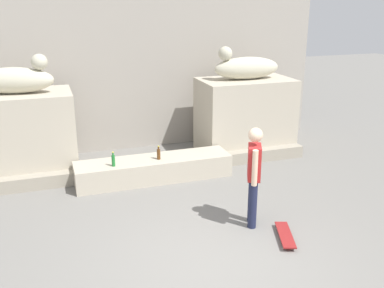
{
  "coord_description": "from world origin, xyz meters",
  "views": [
    {
      "loc": [
        -1.98,
        -5.06,
        3.57
      ],
      "look_at": [
        0.43,
        2.01,
        1.1
      ],
      "focal_mm": 41.18,
      "sensor_mm": 36.0,
      "label": 1
    }
  ],
  "objects_px": {
    "skateboard": "(285,235)",
    "skater": "(254,173)",
    "statue_reclining_right": "(245,67)",
    "bottle_brown": "(159,154)",
    "bottle_green": "(113,160)",
    "statue_reclining_left": "(14,79)"
  },
  "relations": [
    {
      "from": "skateboard",
      "to": "skater",
      "type": "bearing_deg",
      "value": -133.85
    },
    {
      "from": "statue_reclining_right",
      "to": "skater",
      "type": "xyz_separation_m",
      "value": [
        -1.45,
        -3.48,
        -1.13
      ]
    },
    {
      "from": "statue_reclining_right",
      "to": "bottle_brown",
      "type": "bearing_deg",
      "value": 26.07
    },
    {
      "from": "bottle_brown",
      "to": "bottle_green",
      "type": "distance_m",
      "value": 0.94
    },
    {
      "from": "statue_reclining_left",
      "to": "skateboard",
      "type": "relative_size",
      "value": 2.05
    },
    {
      "from": "skateboard",
      "to": "bottle_brown",
      "type": "xyz_separation_m",
      "value": [
        -1.26,
        2.91,
        0.51
      ]
    },
    {
      "from": "skateboard",
      "to": "statue_reclining_left",
      "type": "bearing_deg",
      "value": -116.61
    },
    {
      "from": "statue_reclining_right",
      "to": "bottle_brown",
      "type": "height_order",
      "value": "statue_reclining_right"
    },
    {
      "from": "bottle_green",
      "to": "bottle_brown",
      "type": "bearing_deg",
      "value": 5.8
    },
    {
      "from": "statue_reclining_left",
      "to": "bottle_green",
      "type": "xyz_separation_m",
      "value": [
        1.68,
        -1.24,
        -1.48
      ]
    },
    {
      "from": "skater",
      "to": "bottle_green",
      "type": "xyz_separation_m",
      "value": [
        -1.91,
        2.23,
        -0.34
      ]
    },
    {
      "from": "skateboard",
      "to": "bottle_green",
      "type": "xyz_separation_m",
      "value": [
        -2.2,
        2.82,
        0.51
      ]
    },
    {
      "from": "skater",
      "to": "bottle_brown",
      "type": "relative_size",
      "value": 5.86
    },
    {
      "from": "skater",
      "to": "skateboard",
      "type": "xyz_separation_m",
      "value": [
        0.29,
        -0.59,
        -0.86
      ]
    },
    {
      "from": "bottle_brown",
      "to": "statue_reclining_right",
      "type": "bearing_deg",
      "value": 25.45
    },
    {
      "from": "bottle_brown",
      "to": "statue_reclining_left",
      "type": "bearing_deg",
      "value": 156.29
    },
    {
      "from": "statue_reclining_left",
      "to": "skater",
      "type": "bearing_deg",
      "value": -31.79
    },
    {
      "from": "statue_reclining_right",
      "to": "bottle_green",
      "type": "distance_m",
      "value": 3.88
    },
    {
      "from": "statue_reclining_right",
      "to": "skater",
      "type": "bearing_deg",
      "value": 67.93
    },
    {
      "from": "skater",
      "to": "skateboard",
      "type": "bearing_deg",
      "value": 50.79
    },
    {
      "from": "skateboard",
      "to": "bottle_green",
      "type": "distance_m",
      "value": 3.61
    },
    {
      "from": "statue_reclining_right",
      "to": "bottle_brown",
      "type": "xyz_separation_m",
      "value": [
        -2.43,
        -1.15,
        -1.48
      ]
    }
  ]
}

